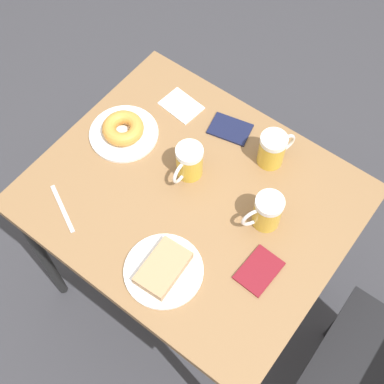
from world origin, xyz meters
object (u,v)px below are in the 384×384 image
(plate_with_donut, at_px, (123,130))
(fork, at_px, (62,208))
(beer_mug_center, at_px, (273,149))
(passport_far_edge, at_px, (230,129))
(beer_mug_left, at_px, (267,212))
(passport_near_edge, at_px, (259,271))
(napkin_folded, at_px, (181,106))
(beer_mug_right, at_px, (189,162))
(plate_with_cake, at_px, (163,269))

(plate_with_donut, distance_m, fork, 0.31)
(fork, bearing_deg, plate_with_donut, -174.13)
(beer_mug_center, relative_size, passport_far_edge, 0.82)
(fork, height_order, passport_far_edge, passport_far_edge)
(fork, distance_m, passport_far_edge, 0.57)
(plate_with_donut, relative_size, passport_far_edge, 1.51)
(beer_mug_left, xyz_separation_m, fork, (0.32, -0.48, -0.06))
(plate_with_donut, distance_m, passport_near_edge, 0.60)
(fork, distance_m, passport_near_edge, 0.59)
(plate_with_donut, bearing_deg, fork, 5.87)
(napkin_folded, relative_size, passport_near_edge, 1.03)
(passport_far_edge, bearing_deg, beer_mug_left, 52.29)
(beer_mug_left, distance_m, beer_mug_center, 0.21)
(fork, bearing_deg, napkin_folded, 175.22)
(beer_mug_center, bearing_deg, plate_with_donut, -64.63)
(beer_mug_left, xyz_separation_m, napkin_folded, (-0.18, -0.44, -0.06))
(beer_mug_center, bearing_deg, napkin_folded, -89.88)
(beer_mug_left, relative_size, beer_mug_center, 0.99)
(passport_near_edge, height_order, passport_far_edge, same)
(plate_with_donut, xyz_separation_m, beer_mug_center, (-0.20, 0.42, 0.04))
(beer_mug_center, relative_size, napkin_folded, 0.87)
(beer_mug_right, bearing_deg, plate_with_cake, 25.18)
(napkin_folded, xyz_separation_m, fork, (0.50, -0.04, -0.00))
(plate_with_donut, distance_m, beer_mug_center, 0.46)
(plate_with_cake, height_order, beer_mug_center, beer_mug_center)
(plate_with_cake, relative_size, beer_mug_right, 1.78)
(napkin_folded, bearing_deg, passport_far_edge, 96.09)
(plate_with_cake, height_order, passport_far_edge, plate_with_cake)
(beer_mug_left, distance_m, napkin_folded, 0.48)
(fork, bearing_deg, passport_near_edge, 108.32)
(beer_mug_right, xyz_separation_m, fork, (0.32, -0.21, -0.06))
(beer_mug_left, height_order, fork, beer_mug_left)
(beer_mug_center, xyz_separation_m, beer_mug_right, (0.19, -0.17, 0.00))
(plate_with_donut, distance_m, napkin_folded, 0.21)
(passport_far_edge, bearing_deg, beer_mug_right, -1.82)
(plate_with_cake, xyz_separation_m, beer_mug_right, (-0.29, -0.14, 0.04))
(plate_with_donut, bearing_deg, plate_with_cake, 53.92)
(beer_mug_center, bearing_deg, beer_mug_right, -42.42)
(plate_with_cake, distance_m, passport_far_edge, 0.51)
(plate_with_cake, distance_m, beer_mug_left, 0.32)
(beer_mug_right, height_order, fork, beer_mug_right)
(beer_mug_center, xyz_separation_m, passport_far_edge, (-0.02, -0.16, -0.05))
(beer_mug_center, distance_m, fork, 0.64)
(plate_with_cake, relative_size, napkin_folded, 1.61)
(passport_far_edge, bearing_deg, beer_mug_center, 83.55)
(plate_with_cake, distance_m, passport_near_edge, 0.26)
(beer_mug_center, distance_m, passport_far_edge, 0.17)
(beer_mug_left, bearing_deg, beer_mug_right, -89.88)
(beer_mug_center, bearing_deg, passport_far_edge, -96.45)
(plate_with_donut, height_order, beer_mug_right, beer_mug_right)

